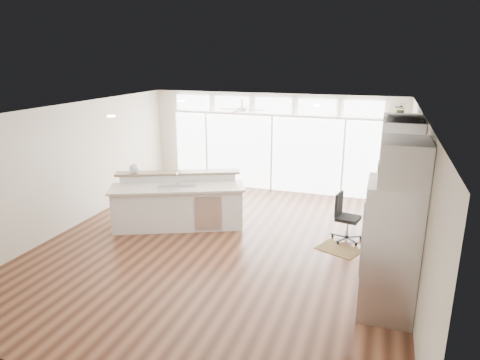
% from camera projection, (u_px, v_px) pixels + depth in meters
% --- Properties ---
extents(floor, '(7.00, 8.00, 0.02)m').
position_uv_depth(floor, '(222.00, 246.00, 8.58)').
color(floor, '#3E1F13').
rests_on(floor, ground).
extents(ceiling, '(7.00, 8.00, 0.02)m').
position_uv_depth(ceiling, '(220.00, 111.00, 7.82)').
color(ceiling, white).
rests_on(ceiling, wall_back).
extents(wall_back, '(7.00, 0.04, 2.70)m').
position_uv_depth(wall_back, '(273.00, 143.00, 11.83)').
color(wall_back, beige).
rests_on(wall_back, floor).
extents(wall_front, '(7.00, 0.04, 2.70)m').
position_uv_depth(wall_front, '(86.00, 282.00, 4.55)').
color(wall_front, beige).
rests_on(wall_front, floor).
extents(wall_left, '(0.04, 8.00, 2.70)m').
position_uv_depth(wall_left, '(70.00, 167.00, 9.26)').
color(wall_left, beige).
rests_on(wall_left, floor).
extents(wall_right, '(0.04, 8.00, 2.70)m').
position_uv_depth(wall_right, '(417.00, 200.00, 7.12)').
color(wall_right, beige).
rests_on(wall_right, floor).
extents(glass_wall, '(5.80, 0.06, 2.08)m').
position_uv_depth(glass_wall, '(272.00, 154.00, 11.86)').
color(glass_wall, white).
rests_on(glass_wall, wall_back).
extents(transom_row, '(5.90, 0.06, 0.40)m').
position_uv_depth(transom_row, '(273.00, 105.00, 11.49)').
color(transom_row, white).
rests_on(transom_row, wall_back).
extents(desk_window, '(0.04, 0.85, 0.85)m').
position_uv_depth(desk_window, '(414.00, 184.00, 7.35)').
color(desk_window, white).
rests_on(desk_window, wall_right).
extents(ceiling_fan, '(1.16, 1.16, 0.32)m').
position_uv_depth(ceiling_fan, '(242.00, 105.00, 10.58)').
color(ceiling_fan, white).
rests_on(ceiling_fan, ceiling).
extents(recessed_lights, '(3.40, 3.00, 0.02)m').
position_uv_depth(recessed_lights, '(224.00, 110.00, 8.00)').
color(recessed_lights, white).
rests_on(recessed_lights, ceiling).
extents(oven_cabinet, '(0.64, 1.20, 2.50)m').
position_uv_depth(oven_cabinet, '(394.00, 176.00, 8.89)').
color(oven_cabinet, white).
rests_on(oven_cabinet, floor).
extents(desk_nook, '(0.72, 1.30, 0.76)m').
position_uv_depth(desk_nook, '(388.00, 243.00, 7.78)').
color(desk_nook, white).
rests_on(desk_nook, floor).
extents(upper_cabinets, '(0.64, 1.30, 0.64)m').
position_uv_depth(upper_cabinets, '(401.00, 137.00, 7.22)').
color(upper_cabinets, white).
rests_on(upper_cabinets, wall_right).
extents(refrigerator, '(0.76, 0.90, 2.00)m').
position_uv_depth(refrigerator, '(390.00, 250.00, 6.11)').
color(refrigerator, silver).
rests_on(refrigerator, floor).
extents(fridge_cabinet, '(0.64, 0.90, 0.60)m').
position_uv_depth(fridge_cabinet, '(404.00, 162.00, 5.73)').
color(fridge_cabinet, white).
rests_on(fridge_cabinet, wall_right).
extents(framed_photos, '(0.06, 0.22, 0.80)m').
position_uv_depth(framed_photos, '(412.00, 182.00, 7.96)').
color(framed_photos, black).
rests_on(framed_photos, wall_right).
extents(kitchen_island, '(3.09, 2.16, 1.15)m').
position_uv_depth(kitchen_island, '(178.00, 202.00, 9.36)').
color(kitchen_island, white).
rests_on(kitchen_island, floor).
extents(rug, '(0.96, 0.84, 0.01)m').
position_uv_depth(rug, '(339.00, 249.00, 8.41)').
color(rug, '#382711').
rests_on(rug, floor).
extents(office_chair, '(0.60, 0.57, 0.99)m').
position_uv_depth(office_chair, '(348.00, 218.00, 8.69)').
color(office_chair, black).
rests_on(office_chair, floor).
extents(fishbowl, '(0.29, 0.29, 0.23)m').
position_uv_depth(fishbowl, '(135.00, 168.00, 9.47)').
color(fishbowl, silver).
rests_on(fishbowl, kitchen_island).
extents(monitor, '(0.09, 0.51, 0.42)m').
position_uv_depth(monitor, '(386.00, 212.00, 7.64)').
color(monitor, black).
rests_on(monitor, desk_nook).
extents(keyboard, '(0.14, 0.35, 0.02)m').
position_uv_depth(keyboard, '(375.00, 222.00, 7.75)').
color(keyboard, silver).
rests_on(keyboard, desk_nook).
extents(potted_plant, '(0.28, 0.30, 0.21)m').
position_uv_depth(potted_plant, '(401.00, 111.00, 8.51)').
color(potted_plant, '#315624').
rests_on(potted_plant, oven_cabinet).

